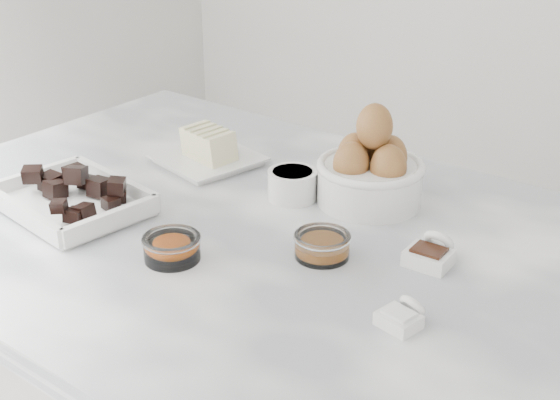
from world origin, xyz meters
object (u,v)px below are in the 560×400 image
at_px(honey_bowl, 322,245).
at_px(vanilla_spoon, 431,253).
at_px(sugar_ramekin, 292,183).
at_px(salt_spoon, 402,316).
at_px(zest_bowl, 172,247).
at_px(chocolate_dish, 71,195).
at_px(butter_plate, 206,151).
at_px(egg_bowl, 370,171).

height_order(honey_bowl, vanilla_spoon, vanilla_spoon).
distance_m(sugar_ramekin, salt_spoon, 0.38).
bearing_deg(honey_bowl, zest_bowl, -139.99).
relative_size(chocolate_dish, butter_plate, 1.34).
bearing_deg(honey_bowl, egg_bowl, 102.60).
distance_m(egg_bowl, zest_bowl, 0.34).
bearing_deg(sugar_ramekin, vanilla_spoon, -10.40).
bearing_deg(sugar_ramekin, chocolate_dish, -135.11).
height_order(butter_plate, egg_bowl, egg_bowl).
bearing_deg(butter_plate, zest_bowl, -55.09).
bearing_deg(salt_spoon, honey_bowl, 155.56).
height_order(honey_bowl, salt_spoon, salt_spoon).
bearing_deg(salt_spoon, egg_bowl, 128.55).
xyz_separation_m(chocolate_dish, zest_bowl, (0.23, -0.01, -0.01)).
height_order(zest_bowl, salt_spoon, same).
bearing_deg(zest_bowl, honey_bowl, 40.01).
distance_m(chocolate_dish, zest_bowl, 0.23).
distance_m(honey_bowl, zest_bowl, 0.21).
bearing_deg(vanilla_spoon, butter_plate, 171.29).
bearing_deg(chocolate_dish, honey_bowl, 16.70).
xyz_separation_m(chocolate_dish, sugar_ramekin, (0.24, 0.24, 0.00)).
height_order(zest_bowl, vanilla_spoon, vanilla_spoon).
bearing_deg(egg_bowl, zest_bowl, -109.69).
height_order(butter_plate, salt_spoon, butter_plate).
xyz_separation_m(sugar_ramekin, salt_spoon, (0.32, -0.20, -0.01)).
xyz_separation_m(egg_bowl, zest_bowl, (-0.11, -0.32, -0.03)).
xyz_separation_m(zest_bowl, vanilla_spoon, (0.28, 0.21, -0.00)).
distance_m(sugar_ramekin, zest_bowl, 0.26).
relative_size(sugar_ramekin, zest_bowl, 0.97).
relative_size(chocolate_dish, zest_bowl, 3.06).
height_order(sugar_ramekin, salt_spoon, sugar_ramekin).
relative_size(butter_plate, egg_bowl, 1.09).
bearing_deg(zest_bowl, sugar_ramekin, 87.58).
xyz_separation_m(chocolate_dish, butter_plate, (0.04, 0.27, -0.00)).
distance_m(honey_bowl, vanilla_spoon, 0.15).
relative_size(chocolate_dish, egg_bowl, 1.47).
bearing_deg(vanilla_spoon, salt_spoon, -74.19).
distance_m(butter_plate, salt_spoon, 0.57).
bearing_deg(vanilla_spoon, sugar_ramekin, 169.60).
height_order(sugar_ramekin, vanilla_spoon, sugar_ramekin).
xyz_separation_m(zest_bowl, salt_spoon, (0.33, 0.05, -0.01)).
xyz_separation_m(chocolate_dish, salt_spoon, (0.56, 0.04, -0.01)).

